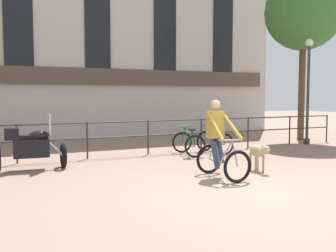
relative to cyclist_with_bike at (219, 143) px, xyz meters
name	(u,v)px	position (x,y,z in m)	size (l,w,h in m)	color
ground_plane	(256,192)	(-0.13, -1.45, -0.76)	(60.00, 60.00, 0.00)	#8E7060
canal_railing	(148,131)	(-0.13, 3.75, -0.05)	(15.05, 0.05, 1.05)	#2D2B28
building_facade	(96,32)	(-0.13, 9.54, 3.74)	(18.00, 0.72, 9.04)	beige
cyclist_with_bike	(219,143)	(0.00, 0.00, 0.00)	(0.68, 1.17, 1.70)	black
dog	(259,152)	(1.23, 0.18, -0.31)	(0.30, 0.92, 0.64)	tan
parked_motorcycle	(31,147)	(-3.65, 2.65, -0.20)	(1.66, 0.74, 1.35)	black
parked_bicycle_near_lamp	(188,143)	(0.91, 3.09, -0.41)	(0.78, 1.18, 0.86)	black
parked_bicycle_mid_left	(215,142)	(1.85, 3.09, -0.41)	(0.71, 1.14, 0.86)	black
street_lamp	(308,85)	(6.15, 3.55, 1.42)	(0.28, 0.28, 3.85)	#2D382D
tree_canalside_right	(304,12)	(7.00, 4.73, 4.34)	(3.07, 3.07, 6.67)	brown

